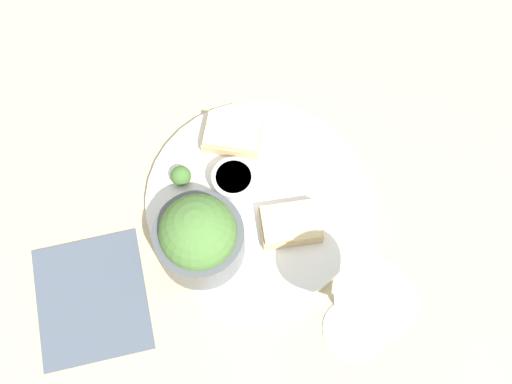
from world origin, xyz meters
TOP-DOWN VIEW (x-y plane):
  - ground_plane at (0.00, 0.00)m, footprint 4.00×4.00m
  - dinner_plate at (0.00, 0.00)m, footprint 0.30×0.30m
  - salad_bowl at (-0.09, -0.04)m, footprint 0.11×0.11m
  - sauce_ramekin at (-0.02, 0.03)m, footprint 0.06×0.06m
  - cheese_toast_near at (0.02, -0.06)m, footprint 0.09×0.07m
  - cheese_toast_far at (0.01, 0.09)m, footprint 0.10×0.09m
  - wine_glass at (0.04, -0.21)m, footprint 0.09×0.09m
  - garnish at (-0.08, 0.06)m, footprint 0.03×0.03m
  - napkin at (-0.24, -0.04)m, footprint 0.16×0.18m

SIDE VIEW (x-z plane):
  - ground_plane at x=0.00m, z-range 0.00..0.00m
  - napkin at x=-0.24m, z-range 0.00..0.01m
  - dinner_plate at x=0.00m, z-range 0.00..0.01m
  - cheese_toast_near at x=0.02m, z-range 0.01..0.04m
  - cheese_toast_far at x=0.01m, z-range 0.01..0.04m
  - garnish at x=-0.08m, z-range 0.01..0.04m
  - sauce_ramekin at x=-0.02m, z-range 0.02..0.05m
  - salad_bowl at x=-0.09m, z-range 0.01..0.12m
  - wine_glass at x=0.04m, z-range 0.03..0.20m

